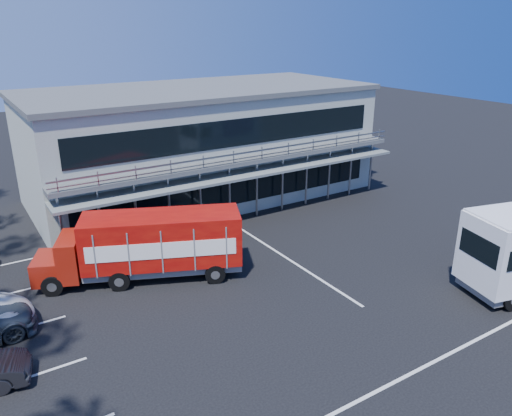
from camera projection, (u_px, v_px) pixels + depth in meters
ground at (297, 299)px, 21.54m from camera, size 120.00×120.00×0.00m
building at (201, 142)px, 33.59m from camera, size 22.40×12.00×7.30m
red_truck at (148, 244)px, 22.79m from camera, size 9.31×5.60×3.11m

